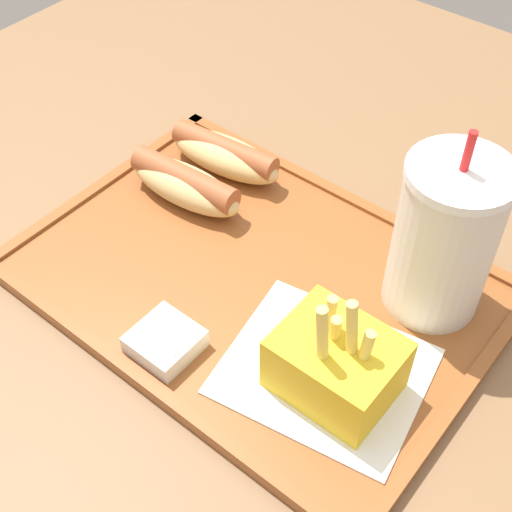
% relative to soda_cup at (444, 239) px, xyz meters
% --- Properties ---
extents(dining_table, '(1.04, 1.20, 0.74)m').
position_rel_soda_cup_xyz_m(dining_table, '(-0.18, -0.10, -0.46)').
color(dining_table, brown).
rests_on(dining_table, ground_plane).
extents(food_tray, '(0.43, 0.30, 0.01)m').
position_rel_soda_cup_xyz_m(food_tray, '(-0.14, -0.08, -0.08)').
color(food_tray, brown).
rests_on(food_tray, dining_table).
extents(paper_napkin, '(0.18, 0.16, 0.00)m').
position_rel_soda_cup_xyz_m(paper_napkin, '(-0.03, -0.12, -0.07)').
color(paper_napkin, white).
rests_on(paper_napkin, food_tray).
extents(soda_cup, '(0.09, 0.09, 0.18)m').
position_rel_soda_cup_xyz_m(soda_cup, '(0.00, 0.00, 0.00)').
color(soda_cup, silver).
rests_on(soda_cup, food_tray).
extents(hot_dog_far, '(0.13, 0.06, 0.04)m').
position_rel_soda_cup_xyz_m(hot_dog_far, '(-0.26, 0.02, -0.05)').
color(hot_dog_far, '#DBB270').
rests_on(hot_dog_far, food_tray).
extents(hot_dog_near, '(0.13, 0.06, 0.04)m').
position_rel_soda_cup_xyz_m(hot_dog_near, '(-0.26, -0.04, -0.05)').
color(hot_dog_near, '#DBB270').
rests_on(hot_dog_near, food_tray).
extents(fries_carton, '(0.09, 0.08, 0.11)m').
position_rel_soda_cup_xyz_m(fries_carton, '(-0.01, -0.13, -0.04)').
color(fries_carton, gold).
rests_on(fries_carton, food_tray).
extents(sauce_cup_mayo, '(0.05, 0.05, 0.02)m').
position_rel_soda_cup_xyz_m(sauce_cup_mayo, '(-0.14, -0.19, -0.07)').
color(sauce_cup_mayo, silver).
rests_on(sauce_cup_mayo, food_tray).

